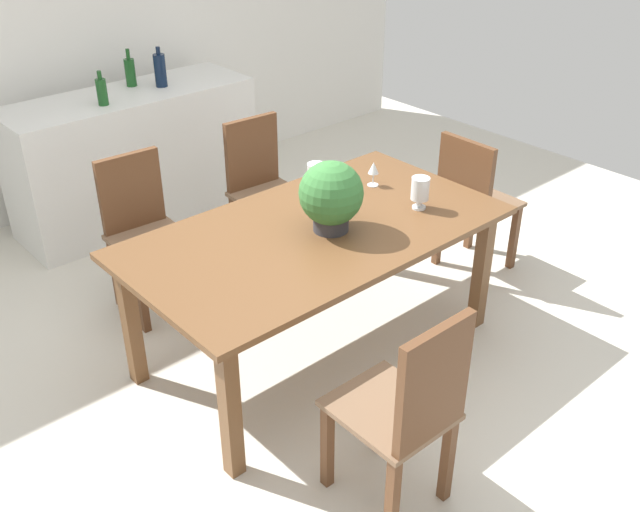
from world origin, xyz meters
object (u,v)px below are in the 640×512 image
Objects in this scene: wine_bottle_tall at (160,70)px; chair_far_right at (262,183)px; chair_near_left at (409,408)px; wine_bottle_clear at (130,72)px; chair_foot_end at (472,198)px; crystal_vase_center_near at (420,190)px; wine_bottle_green at (102,91)px; flower_centerpiece at (331,195)px; crystal_vase_left at (316,177)px; dining_table at (316,244)px; kitchen_counter at (135,157)px; wine_glass at (373,169)px; chair_far_left at (142,226)px.

chair_far_right is at bearing -86.33° from wine_bottle_tall.
wine_bottle_clear is at bearing -100.72° from chair_near_left.
wine_bottle_clear is (-1.08, 2.23, 0.52)m from chair_foot_end.
wine_bottle_clear reaches higher than chair_foot_end.
wine_bottle_green reaches higher than crystal_vase_center_near.
flower_centerpiece is (-0.39, -1.10, 0.43)m from chair_far_right.
crystal_vase_left is at bearing -88.86° from wine_bottle_clear.
flower_centerpiece is 2.07× the size of crystal_vase_center_near.
crystal_vase_left is at bearing 48.57° from dining_table.
chair_near_left reaches higher than crystal_vase_left.
kitchen_counter is at bearing 101.19° from crystal_vase_center_near.
wine_bottle_tall reaches higher than crystal_vase_left.
flower_centerpiece reaches higher than chair_near_left.
wine_glass is (0.59, 0.18, 0.19)m from dining_table.
kitchen_counter is 7.71× the size of wine_bottle_green.
wine_bottle_green reaches higher than chair_near_left.
wine_bottle_tall is at bearing -5.41° from kitchen_counter.
crystal_vase_left reaches higher than chair_far_right.
chair_far_left is 0.88m from chair_far_right.
wine_bottle_tall reaches higher than flower_centerpiece.
flower_centerpiece is 2.23m from kitchen_counter.
flower_centerpiece is (-1.25, -0.06, 0.44)m from chair_foot_end.
wine_bottle_tall is (0.81, 3.14, 0.52)m from chair_near_left.
crystal_vase_center_near reaches higher than wine_glass.
wine_bottle_green is at bearing 94.86° from flower_centerpiece.
chair_far_right is at bearing -72.68° from kitchen_counter.
flower_centerpiece is 2.17m from wine_bottle_tall.
chair_far_left is at bearing 139.81° from wine_glass.
chair_near_left is at bearing -104.54° from wine_bottle_tall.
dining_table is 7.42× the size of wine_bottle_clear.
wine_bottle_green reaches higher than chair_foot_end.
chair_foot_end is 1.14m from crystal_vase_left.
wine_bottle_clear is 0.43m from wine_bottle_green.
wine_bottle_clear is at bearing 64.45° from chair_far_left.
wine_bottle_clear is at bearing 85.72° from flower_centerpiece.
wine_bottle_tall reaches higher than chair_near_left.
wine_bottle_tall is (0.81, 1.05, 0.54)m from chair_far_left.
chair_foot_end is 0.53× the size of kitchen_counter.
wine_glass is at bearing 16.98° from dining_table.
flower_centerpiece reaches higher than crystal_vase_center_near.
wine_bottle_clear reaches higher than chair_far_right.
wine_bottle_green is (0.31, 3.04, 0.50)m from chair_near_left.
chair_far_right is 0.54× the size of kitchen_counter.
wine_glass is at bearing 86.39° from crystal_vase_center_near.
wine_bottle_green reaches higher than flower_centerpiece.
chair_far_left is at bearing 112.54° from dining_table.
wine_glass is at bearing -83.65° from wine_bottle_tall.
wine_bottle_clear reaches higher than dining_table.
wine_glass is 1.95m from wine_bottle_green.
kitchen_counter is at bearing 87.02° from dining_table.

